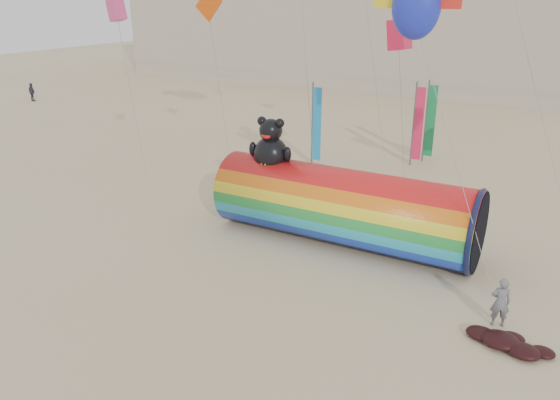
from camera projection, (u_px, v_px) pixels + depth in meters
The scene contains 5 objects.
ground at pixel (251, 266), 21.78m from camera, with size 160.00×160.00×0.00m, color #CCB58C.
windsock_assembly at pixel (343, 205), 23.30m from camera, with size 11.28×3.44×5.20m.
kite_handler at pixel (500, 302), 17.59m from camera, with size 0.63×0.41×1.73m, color slate.
fabric_bundle at pixel (507, 342), 16.73m from camera, with size 2.62×1.35×0.41m.
festival_banners at pixel (388, 123), 33.66m from camera, with size 6.48×4.39×5.20m.
Camera 1 is at (10.49, -16.38, 10.23)m, focal length 35.00 mm.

